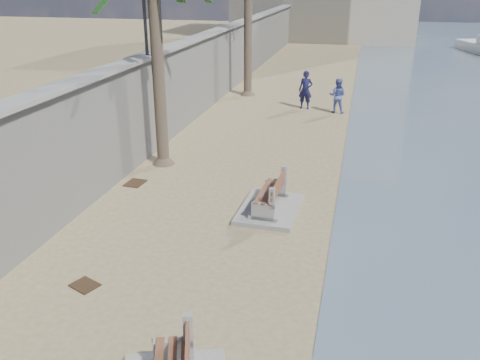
{
  "coord_description": "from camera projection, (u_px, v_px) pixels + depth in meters",
  "views": [
    {
      "loc": [
        2.42,
        -5.14,
        6.25
      ],
      "look_at": [
        -0.5,
        7.0,
        1.2
      ],
      "focal_mm": 38.0,
      "sensor_mm": 36.0,
      "label": 1
    }
  ],
  "objects": [
    {
      "name": "person_b",
      "position": [
        338.0,
        94.0,
        24.49
      ],
      "size": [
        0.96,
        0.79,
        1.85
      ],
      "primitive_type": "imported",
      "rotation": [
        0.0,
        0.0,
        3.03
      ],
      "color": "#515CA8",
      "rests_on": "ground_plane"
    },
    {
      "name": "person_a",
      "position": [
        306.0,
        87.0,
        25.18
      ],
      "size": [
        0.84,
        0.62,
        2.16
      ],
      "primitive_type": "imported",
      "rotation": [
        0.0,
        0.0,
        -0.12
      ],
      "color": "#15163A",
      "rests_on": "ground_plane"
    },
    {
      "name": "debris_d",
      "position": [
        85.0,
        285.0,
        10.99
      ],
      "size": [
        0.7,
        0.64,
        0.03
      ],
      "primitive_type": "cube",
      "rotation": [
        0.0,
        0.0,
        2.74
      ],
      "color": "#382616",
      "rests_on": "ground_plane"
    },
    {
      "name": "wall_cap",
      "position": [
        209.0,
        33.0,
        25.32
      ],
      "size": [
        0.8,
        70.0,
        0.12
      ],
      "primitive_type": "cube",
      "color": "gray",
      "rests_on": "seawall"
    },
    {
      "name": "bench_far",
      "position": [
        270.0,
        197.0,
        14.32
      ],
      "size": [
        1.67,
        2.4,
        0.98
      ],
      "color": "gray",
      "rests_on": "ground_plane"
    },
    {
      "name": "debris_c",
      "position": [
        135.0,
        183.0,
        16.39
      ],
      "size": [
        0.6,
        0.73,
        0.03
      ],
      "primitive_type": "cube",
      "rotation": [
        0.0,
        0.0,
        1.5
      ],
      "color": "#382616",
      "rests_on": "ground_plane"
    },
    {
      "name": "seawall",
      "position": [
        210.0,
        70.0,
        26.0
      ],
      "size": [
        0.45,
        70.0,
        3.5
      ],
      "primitive_type": "cube",
      "color": "gray",
      "rests_on": "ground_plane"
    }
  ]
}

